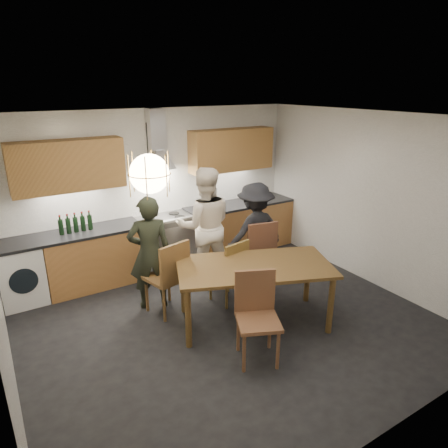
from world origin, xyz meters
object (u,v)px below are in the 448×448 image
dining_table (254,272)px  stock_pot (250,198)px  wine_bottles (75,223)px  chair_back_left (170,273)px  chair_front (256,310)px  mixing_bowl (217,207)px  person_right (255,232)px  person_mid (205,226)px  person_left (150,253)px

dining_table → stock_pot: (1.41, 2.11, 0.26)m
stock_pot → wine_bottles: 3.08m
chair_back_left → wine_bottles: wine_bottles is taller
wine_bottles → stock_pot: bearing=-0.7°
chair_front → mixing_bowl: (1.04, 2.62, 0.35)m
chair_front → stock_pot: bearing=80.2°
person_right → wine_bottles: (-2.43, 1.10, 0.27)m
chair_back_left → person_mid: bearing=-158.8°
chair_back_left → stock_pot: bearing=-163.0°
chair_front → mixing_bowl: chair_front is taller
dining_table → wine_bottles: wine_bottles is taller
dining_table → mixing_bowl: mixing_bowl is taller
stock_pot → wine_bottles: wine_bottles is taller
person_mid → wine_bottles: (-1.72, 0.78, 0.14)m
dining_table → person_mid: (0.05, 1.37, 0.19)m
person_right → mixing_bowl: bearing=-85.3°
person_mid → person_right: (0.71, -0.32, -0.13)m
chair_front → wine_bottles: bearing=139.6°
chair_front → stock_pot: 3.23m
chair_back_left → wine_bottles: 1.70m
stock_pot → dining_table: bearing=-123.7°
person_left → wine_bottles: (-0.71, 1.07, 0.25)m
person_right → mixing_bowl: (-0.09, 1.01, 0.16)m
dining_table → mixing_bowl: (0.67, 2.06, 0.22)m
mixing_bowl → chair_front: bearing=-111.7°
person_mid → mixing_bowl: person_mid is taller
dining_table → stock_pot: bearing=78.3°
wine_bottles → person_mid: bearing=-24.3°
dining_table → wine_bottles: bearing=150.0°
person_left → person_right: (1.73, -0.02, -0.02)m
person_left → mixing_bowl: person_left is taller
person_mid → mixing_bowl: (0.62, 0.69, 0.03)m
chair_back_left → chair_front: (0.46, -1.30, -0.02)m
chair_front → person_mid: (0.42, 1.93, 0.32)m
mixing_bowl → person_right: bearing=-84.8°
person_left → chair_front: bearing=125.4°
chair_front → stock_pot: size_ratio=4.63×
wine_bottles → dining_table: bearing=-52.1°
chair_front → dining_table: bearing=80.5°
dining_table → person_mid: bearing=110.0°
chair_front → wine_bottles: wine_bottles is taller
dining_table → person_left: 1.44m
person_mid → stock_pot: person_mid is taller
chair_back_left → person_right: bearing=176.6°
dining_table → stock_pot: size_ratio=9.75×
dining_table → chair_back_left: bearing=160.2°
chair_back_left → person_left: 0.41m
person_left → person_mid: person_mid is taller
dining_table → mixing_bowl: bearing=94.0°
dining_table → chair_front: (-0.37, -0.56, -0.14)m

